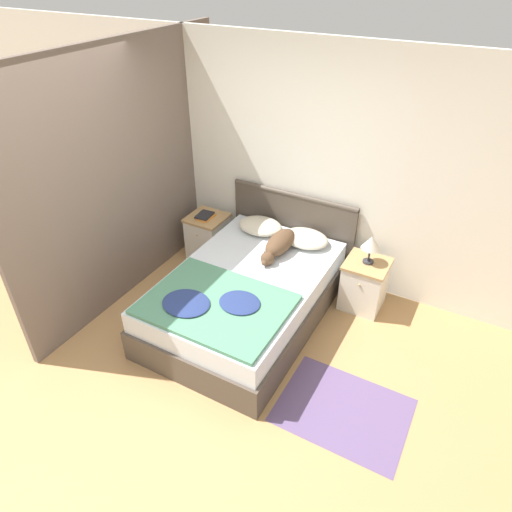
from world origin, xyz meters
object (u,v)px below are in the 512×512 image
object	(u,v)px
book_stack	(205,216)
nightstand_left	(208,236)
nightstand_right	(364,284)
dog	(279,244)
pillow_left	(260,226)
bed	(246,297)
table_lamp	(371,244)
pillow_right	(305,238)

from	to	relation	value
book_stack	nightstand_left	bearing A→B (deg)	90.40
nightstand_right	dog	bearing A→B (deg)	-164.42
pillow_left	book_stack	xyz separation A→B (m)	(-0.71, -0.06, -0.04)
bed	table_lamp	bearing A→B (deg)	38.60
nightstand_left	table_lamp	distance (m)	2.02
dog	bed	bearing A→B (deg)	-100.69
book_stack	table_lamp	size ratio (longest dim) A/B	0.74
nightstand_left	pillow_right	world-z (taller)	pillow_right
pillow_right	bed	bearing A→B (deg)	-108.82
pillow_right	book_stack	world-z (taller)	pillow_right
book_stack	table_lamp	world-z (taller)	table_lamp
bed	nightstand_left	world-z (taller)	nightstand_left
pillow_left	nightstand_left	bearing A→B (deg)	-177.61
pillow_right	dog	distance (m)	0.33
nightstand_right	pillow_left	distance (m)	1.30
pillow_right	dog	size ratio (longest dim) A/B	0.70
dog	table_lamp	size ratio (longest dim) A/B	2.35
nightstand_left	dog	size ratio (longest dim) A/B	0.76
pillow_left	dog	bearing A→B (deg)	-36.32
nightstand_right	dog	xyz separation A→B (m)	(-0.88, -0.25, 0.36)
nightstand_right	bed	bearing A→B (deg)	-141.68
nightstand_right	pillow_left	world-z (taller)	pillow_left
nightstand_right	pillow_right	bearing A→B (deg)	177.61
pillow_left	book_stack	world-z (taller)	pillow_left
nightstand_left	pillow_left	world-z (taller)	pillow_left
nightstand_left	book_stack	bearing A→B (deg)	-89.60
pillow_right	table_lamp	xyz separation A→B (m)	(0.71, -0.02, 0.17)
book_stack	pillow_left	bearing A→B (deg)	4.50
nightstand_right	table_lamp	bearing A→B (deg)	90.00
bed	nightstand_left	xyz separation A→B (m)	(-0.98, 0.77, 0.01)
nightstand_right	book_stack	xyz separation A→B (m)	(-1.96, -0.03, 0.30)
pillow_left	table_lamp	bearing A→B (deg)	-1.00
bed	book_stack	world-z (taller)	book_stack
pillow_right	book_stack	bearing A→B (deg)	-177.46
bed	table_lamp	distance (m)	1.35
pillow_left	bed	bearing A→B (deg)	-71.18
nightstand_left	dog	bearing A→B (deg)	-12.80
nightstand_right	pillow_left	xyz separation A→B (m)	(-1.25, 0.03, 0.33)
dog	book_stack	bearing A→B (deg)	168.52
pillow_right	book_stack	distance (m)	1.26
nightstand_left	table_lamp	xyz separation A→B (m)	(1.96, 0.01, 0.50)
bed	pillow_left	world-z (taller)	pillow_left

